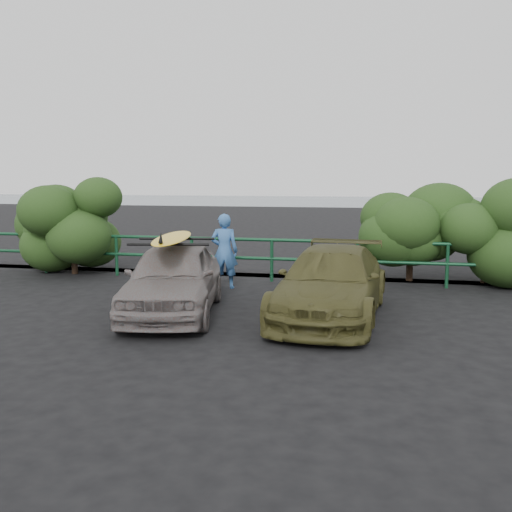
{
  "coord_description": "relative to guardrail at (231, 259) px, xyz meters",
  "views": [
    {
      "loc": [
        3.46,
        -8.23,
        2.46
      ],
      "look_at": [
        1.19,
        2.33,
        0.98
      ],
      "focal_mm": 40.0,
      "sensor_mm": 36.0,
      "label": 1
    }
  ],
  "objects": [
    {
      "name": "olive_vehicle",
      "position": [
        2.68,
        -3.25,
        0.09
      ],
      "size": [
        2.02,
        4.35,
        1.23
      ],
      "primitive_type": "imported",
      "rotation": [
        0.0,
        0.0,
        -0.07
      ],
      "color": "#484520",
      "rests_on": "ground"
    },
    {
      "name": "ground",
      "position": [
        0.0,
        -5.0,
        -0.52
      ],
      "size": [
        80.0,
        80.0,
        0.0
      ],
      "primitive_type": "plane",
      "color": "black"
    },
    {
      "name": "roof_rack",
      "position": [
        -0.15,
        -3.59,
        0.81
      ],
      "size": [
        1.58,
        1.24,
        0.05
      ],
      "primitive_type": null,
      "rotation": [
        0.0,
        0.0,
        0.19
      ],
      "color": "black",
      "rests_on": "sedan"
    },
    {
      "name": "guardrail",
      "position": [
        0.0,
        0.0,
        0.0
      ],
      "size": [
        14.0,
        0.08,
        1.04
      ],
      "primitive_type": null,
      "color": "#124226",
      "rests_on": "ground"
    },
    {
      "name": "shrub_right",
      "position": [
        5.0,
        0.5,
        0.6
      ],
      "size": [
        3.2,
        2.4,
        2.23
      ],
      "primitive_type": null,
      "color": "#274619",
      "rests_on": "ground"
    },
    {
      "name": "shrub_left",
      "position": [
        -4.8,
        0.4,
        0.62
      ],
      "size": [
        3.2,
        2.4,
        2.28
      ],
      "primitive_type": null,
      "color": "#274619",
      "rests_on": "ground"
    },
    {
      "name": "sedan",
      "position": [
        -0.15,
        -3.59,
        0.13
      ],
      "size": [
        2.23,
        4.06,
        1.31
      ],
      "primitive_type": "imported",
      "rotation": [
        0.0,
        0.0,
        0.19
      ],
      "color": "slate",
      "rests_on": "ground"
    },
    {
      "name": "surfboard",
      "position": [
        -0.15,
        -3.59,
        0.87
      ],
      "size": [
        1.05,
        2.74,
        0.08
      ],
      "primitive_type": "ellipsoid",
      "rotation": [
        0.0,
        0.0,
        0.19
      ],
      "color": "yellow",
      "rests_on": "roof_rack"
    },
    {
      "name": "man",
      "position": [
        0.11,
        -1.03,
        0.32
      ],
      "size": [
        0.66,
        0.47,
        1.68
      ],
      "primitive_type": "imported",
      "rotation": [
        0.0,
        0.0,
        3.26
      ],
      "color": "#3B6DB2",
      "rests_on": "ground"
    },
    {
      "name": "ocean",
      "position": [
        0.0,
        55.0,
        -0.52
      ],
      "size": [
        200.0,
        200.0,
        0.0
      ],
      "primitive_type": "plane",
      "color": "slate",
      "rests_on": "ground"
    }
  ]
}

